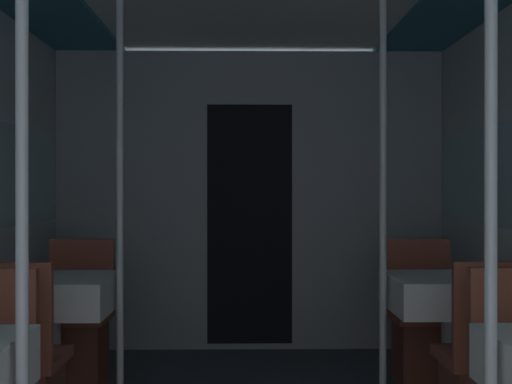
{
  "coord_description": "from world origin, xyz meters",
  "views": [
    {
      "loc": [
        -0.04,
        -1.33,
        1.2
      ],
      "look_at": [
        0.03,
        2.77,
        1.19
      ],
      "focal_mm": 50.0,
      "sensor_mm": 36.0,
      "label": 1
    }
  ],
  "objects": [
    {
      "name": "chair_left_far_1",
      "position": [
        -1.08,
        3.07,
        0.28
      ],
      "size": [
        0.41,
        0.41,
        0.89
      ],
      "rotation": [
        0.0,
        0.0,
        3.14
      ],
      "color": "brown",
      "rests_on": "ground_plane"
    },
    {
      "name": "dining_table_left_1",
      "position": [
        -1.08,
        2.5,
        0.62
      ],
      "size": [
        0.66,
        0.66,
        0.74
      ],
      "color": "#4C4C51",
      "rests_on": "ground_plane"
    },
    {
      "name": "bulkhead_far",
      "position": [
        0.0,
        4.08,
        1.12
      ],
      "size": [
        2.92,
        0.09,
        2.25
      ],
      "color": "gray",
      "rests_on": "ground_plane"
    },
    {
      "name": "support_pole_left_1",
      "position": [
        -0.71,
        2.5,
        1.13
      ],
      "size": [
        0.04,
        0.04,
        2.25
      ],
      "color": "silver",
      "rests_on": "ground_plane"
    },
    {
      "name": "support_pole_right_0",
      "position": [
        0.71,
        0.82,
        1.13
      ],
      "size": [
        0.04,
        0.04,
        2.25
      ],
      "color": "silver",
      "rests_on": "ground_plane"
    },
    {
      "name": "support_pole_left_0",
      "position": [
        -0.71,
        0.82,
        1.13
      ],
      "size": [
        0.04,
        0.04,
        2.25
      ],
      "color": "silver",
      "rests_on": "ground_plane"
    },
    {
      "name": "chair_right_far_1",
      "position": [
        1.08,
        3.07,
        0.28
      ],
      "size": [
        0.41,
        0.41,
        0.89
      ],
      "rotation": [
        0.0,
        0.0,
        3.14
      ],
      "color": "brown",
      "rests_on": "ground_plane"
    },
    {
      "name": "dining_table_right_1",
      "position": [
        1.08,
        2.5,
        0.62
      ],
      "size": [
        0.66,
        0.66,
        0.74
      ],
      "color": "#4C4C51",
      "rests_on": "ground_plane"
    },
    {
      "name": "support_pole_right_1",
      "position": [
        0.71,
        2.5,
        1.13
      ],
      "size": [
        0.04,
        0.04,
        2.25
      ],
      "color": "silver",
      "rests_on": "ground_plane"
    }
  ]
}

